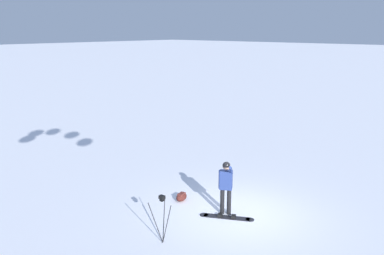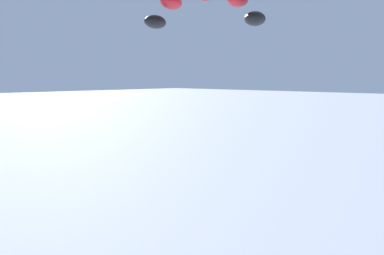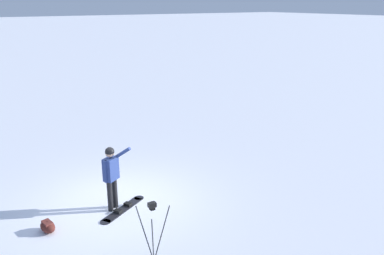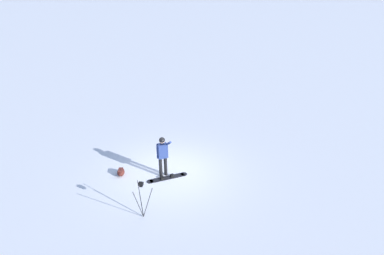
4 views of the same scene
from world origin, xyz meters
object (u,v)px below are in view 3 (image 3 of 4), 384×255
Objects in this scene: camera_tripod at (153,221)px; snowboard at (123,209)px; snowboarder at (111,171)px; gear_bag_large at (48,226)px.

snowboard is at bearing 171.18° from camera_tripod.
snowboarder reaches higher than camera_tripod.
camera_tripod is (2.50, 1.61, 0.87)m from gear_bag_large.
snowboard is 2.71m from camera_tripod.
camera_tripod is at bearing -8.82° from snowboard.
gear_bag_large is at bearing -147.22° from camera_tripod.
snowboarder is 2.05m from gear_bag_large.
snowboard is 1.10× the size of camera_tripod.
snowboard is 2.87× the size of gear_bag_large.
gear_bag_large is 0.38× the size of camera_tripod.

